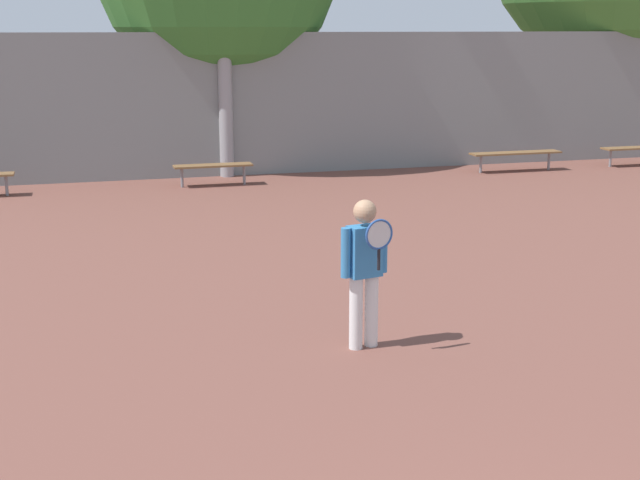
# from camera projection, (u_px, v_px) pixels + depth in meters

# --- Properties ---
(tennis_player) EXTENTS (0.53, 0.45, 1.57)m
(tennis_player) POSITION_uv_depth(u_px,v_px,m) (365.00, 265.00, 9.11)
(tennis_player) COLOR silver
(tennis_player) RESTS_ON ground_plane
(bench_courtside_near) EXTENTS (1.75, 0.40, 0.45)m
(bench_courtside_near) POSITION_uv_depth(u_px,v_px,m) (637.00, 149.00, 21.35)
(bench_courtside_near) COLOR brown
(bench_courtside_near) RESTS_ON ground_plane
(bench_courtside_far) EXTENTS (2.18, 0.40, 0.45)m
(bench_courtside_far) POSITION_uv_depth(u_px,v_px,m) (516.00, 154.00, 20.50)
(bench_courtside_far) COLOR brown
(bench_courtside_far) RESTS_ON ground_plane
(bench_adjacent_court) EXTENTS (1.64, 0.40, 0.45)m
(bench_adjacent_court) POSITION_uv_depth(u_px,v_px,m) (213.00, 167.00, 18.64)
(bench_adjacent_court) COLOR brown
(bench_adjacent_court) RESTS_ON ground_plane
(back_fence) EXTENTS (32.41, 0.06, 3.15)m
(back_fence) POSITION_uv_depth(u_px,v_px,m) (189.00, 106.00, 19.43)
(back_fence) COLOR gray
(back_fence) RESTS_ON ground_plane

